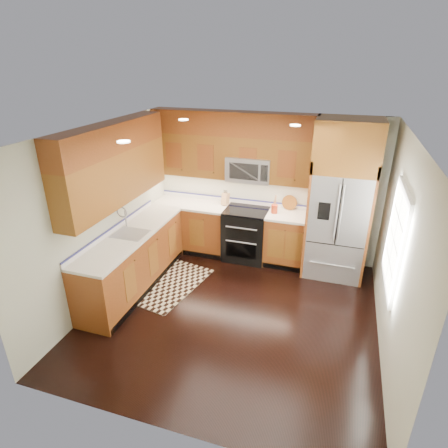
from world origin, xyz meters
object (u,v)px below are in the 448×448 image
(range, at_px, (246,234))
(knife_block, at_px, (225,199))
(refrigerator, at_px, (340,201))
(utensil_crock, at_px, (274,207))
(rug, at_px, (170,284))

(range, height_order, knife_block, knife_block)
(range, height_order, refrigerator, refrigerator)
(refrigerator, height_order, utensil_crock, refrigerator)
(range, bearing_deg, refrigerator, -1.40)
(range, distance_m, utensil_crock, 0.76)
(rug, bearing_deg, range, 63.90)
(rug, relative_size, utensil_crock, 4.51)
(knife_block, bearing_deg, rug, -109.69)
(rug, bearing_deg, refrigerator, 36.96)
(utensil_crock, bearing_deg, range, -176.16)
(rug, height_order, knife_block, knife_block)
(range, xyz_separation_m, utensil_crock, (0.49, 0.03, 0.58))
(refrigerator, bearing_deg, knife_block, 174.27)
(range, height_order, utensil_crock, utensil_crock)
(rug, height_order, utensil_crock, utensil_crock)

